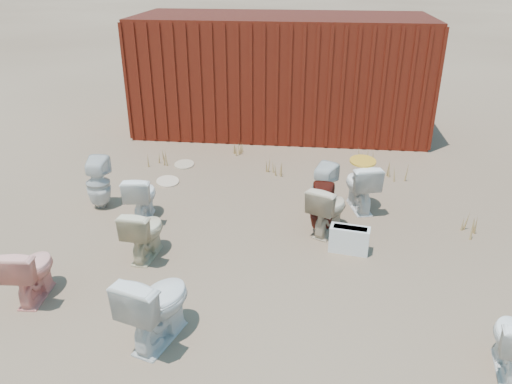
# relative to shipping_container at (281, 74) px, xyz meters

# --- Properties ---
(ground) EXTENTS (100.00, 100.00, 0.00)m
(ground) POSITION_rel_shipping_container_xyz_m (0.00, -5.20, -1.20)
(ground) COLOR brown
(ground) RESTS_ON ground
(shipping_container) EXTENTS (6.00, 2.40, 2.40)m
(shipping_container) POSITION_rel_shipping_container_xyz_m (0.00, 0.00, 0.00)
(shipping_container) COLOR #54110E
(shipping_container) RESTS_ON ground
(toilet_front_a) EXTENTS (0.45, 0.72, 0.70)m
(toilet_front_a) POSITION_rel_shipping_container_xyz_m (-1.66, -4.52, -0.85)
(toilet_front_a) COLOR white
(toilet_front_a) RESTS_ON ground
(toilet_front_pink) EXTENTS (0.42, 0.69, 0.68)m
(toilet_front_pink) POSITION_rel_shipping_container_xyz_m (-2.26, -6.46, -0.86)
(toilet_front_pink) COLOR #FCA091
(toilet_front_pink) RESTS_ON ground
(toilet_front_c) EXTENTS (0.68, 0.90, 0.82)m
(toilet_front_c) POSITION_rel_shipping_container_xyz_m (-0.69, -6.96, -0.79)
(toilet_front_c) COLOR white
(toilet_front_c) RESTS_ON ground
(toilet_front_maroon) EXTENTS (0.35, 0.35, 0.70)m
(toilet_front_maroon) POSITION_rel_shipping_container_xyz_m (0.90, -4.62, -0.85)
(toilet_front_maroon) COLOR #52160E
(toilet_front_maroon) RESTS_ON ground
(toilet_back_a) EXTENTS (0.37, 0.38, 0.79)m
(toilet_back_a) POSITION_rel_shipping_container_xyz_m (-2.42, -4.24, -0.80)
(toilet_back_a) COLOR silver
(toilet_back_a) RESTS_ON ground
(toilet_back_beige_left) EXTENTS (0.46, 0.72, 0.69)m
(toilet_back_beige_left) POSITION_rel_shipping_container_xyz_m (-1.30, -5.50, -0.85)
(toilet_back_beige_left) COLOR beige
(toilet_back_beige_left) RESTS_ON ground
(toilet_back_beige_right) EXTENTS (0.66, 0.80, 0.71)m
(toilet_back_beige_right) POSITION_rel_shipping_container_xyz_m (0.99, -4.60, -0.84)
(toilet_back_beige_right) COLOR beige
(toilet_back_beige_right) RESTS_ON ground
(toilet_back_yellowlid) EXTENTS (0.59, 0.82, 0.75)m
(toilet_back_yellowlid) POSITION_rel_shipping_container_xyz_m (1.48, -3.82, -0.82)
(toilet_back_yellowlid) COLOR white
(toilet_back_yellowlid) RESTS_ON ground
(toilet_back_e) EXTENTS (0.46, 0.46, 0.75)m
(toilet_back_e) POSITION_rel_shipping_container_xyz_m (0.93, -4.00, -0.82)
(toilet_back_e) COLOR white
(toilet_back_e) RESTS_ON ground
(yellow_lid) EXTENTS (0.38, 0.48, 0.02)m
(yellow_lid) POSITION_rel_shipping_container_xyz_m (1.48, -3.82, -0.43)
(yellow_lid) COLOR gold
(yellow_lid) RESTS_ON toilet_back_yellowlid
(loose_tank) EXTENTS (0.53, 0.28, 0.35)m
(loose_tank) POSITION_rel_shipping_container_xyz_m (1.26, -5.09, -1.02)
(loose_tank) COLOR white
(loose_tank) RESTS_ON ground
(loose_lid_near) EXTENTS (0.54, 0.60, 0.02)m
(loose_lid_near) POSITION_rel_shipping_container_xyz_m (-1.67, -3.21, -1.19)
(loose_lid_near) COLOR beige
(loose_lid_near) RESTS_ON ground
(loose_lid_far) EXTENTS (0.43, 0.52, 0.02)m
(loose_lid_far) POSITION_rel_shipping_container_xyz_m (-1.59, -2.42, -1.19)
(loose_lid_far) COLOR #C1AB8C
(loose_lid_far) RESTS_ON ground
(weed_clump_a) EXTENTS (0.36, 0.36, 0.28)m
(weed_clump_a) POSITION_rel_shipping_container_xyz_m (-2.06, -2.42, -1.06)
(weed_clump_a) COLOR olive
(weed_clump_a) RESTS_ON ground
(weed_clump_b) EXTENTS (0.32, 0.32, 0.26)m
(weed_clump_b) POSITION_rel_shipping_container_xyz_m (0.09, -2.65, -1.07)
(weed_clump_b) COLOR olive
(weed_clump_b) RESTS_ON ground
(weed_clump_c) EXTENTS (0.36, 0.36, 0.29)m
(weed_clump_c) POSITION_rel_shipping_container_xyz_m (2.23, -2.58, -1.05)
(weed_clump_c) COLOR olive
(weed_clump_c) RESTS_ON ground
(weed_clump_d) EXTENTS (0.30, 0.30, 0.24)m
(weed_clump_d) POSITION_rel_shipping_container_xyz_m (-0.66, -1.70, -1.08)
(weed_clump_d) COLOR olive
(weed_clump_d) RESTS_ON ground
(weed_clump_e) EXTENTS (0.34, 0.34, 0.28)m
(weed_clump_e) POSITION_rel_shipping_container_xyz_m (1.68, -2.00, -1.06)
(weed_clump_e) COLOR olive
(weed_clump_e) RESTS_ON ground
(weed_clump_f) EXTENTS (0.28, 0.28, 0.27)m
(weed_clump_f) POSITION_rel_shipping_container_xyz_m (2.91, -4.46, -1.06)
(weed_clump_f) COLOR olive
(weed_clump_f) RESTS_ON ground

